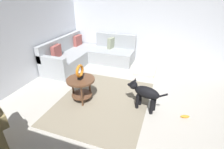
{
  "coord_description": "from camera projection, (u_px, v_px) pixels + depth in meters",
  "views": [
    {
      "loc": [
        -2.7,
        -0.52,
        2.24
      ],
      "look_at": [
        0.45,
        0.6,
        0.55
      ],
      "focal_mm": 27.25,
      "sensor_mm": 36.0,
      "label": 1
    }
  ],
  "objects": [
    {
      "name": "dog_toy_ball",
      "position": [
        148.0,
        95.0,
        3.92
      ],
      "size": [
        0.1,
        0.1,
        0.1
      ],
      "primitive_type": "sphere",
      "color": "green",
      "rests_on": "ground_plane"
    },
    {
      "name": "wall_back",
      "position": [
        4.0,
        34.0,
        3.7
      ],
      "size": [
        6.0,
        0.12,
        2.7
      ],
      "primitive_type": "cube",
      "color": "silver",
      "rests_on": "ground_plane"
    },
    {
      "name": "area_rug",
      "position": [
        103.0,
        101.0,
        3.77
      ],
      "size": [
        2.3,
        1.9,
        0.01
      ],
      "primitive_type": "cube",
      "color": "gray",
      "rests_on": "ground_plane"
    },
    {
      "name": "ground_plane",
      "position": [
        132.0,
        115.0,
        3.46
      ],
      "size": [
        6.0,
        6.0,
        0.1
      ],
      "primitive_type": "cube",
      "color": "#B7B2A8"
    },
    {
      "name": "side_table",
      "position": [
        81.0,
        84.0,
        3.64
      ],
      "size": [
        0.6,
        0.6,
        0.54
      ],
      "color": "brown",
      "rests_on": "ground_plane"
    },
    {
      "name": "dog_toy_bone",
      "position": [
        185.0,
        116.0,
        3.29
      ],
      "size": [
        0.11,
        0.19,
        0.06
      ],
      "primitive_type": "ellipsoid",
      "rotation": [
        0.0,
        0.0,
        1.88
      ],
      "color": "orange",
      "rests_on": "ground_plane"
    },
    {
      "name": "dog_bed_mat",
      "position": [
        145.0,
        70.0,
        5.1
      ],
      "size": [
        0.8,
        0.6,
        0.09
      ],
      "primitive_type": "cube",
      "color": "beige",
      "rests_on": "ground_plane"
    },
    {
      "name": "sectional_couch",
      "position": [
        87.0,
        55.0,
        5.58
      ],
      "size": [
        2.2,
        2.25,
        0.88
      ],
      "color": "#9EA3A8",
      "rests_on": "ground_plane"
    },
    {
      "name": "wall_right",
      "position": [
        157.0,
        21.0,
        5.3
      ],
      "size": [
        0.12,
        6.0,
        2.7
      ],
      "primitive_type": "cube",
      "color": "silver",
      "rests_on": "ground_plane"
    },
    {
      "name": "torus_sculpture",
      "position": [
        80.0,
        72.0,
        3.5
      ],
      "size": [
        0.28,
        0.08,
        0.33
      ],
      "color": "black",
      "rests_on": "side_table"
    },
    {
      "name": "dog",
      "position": [
        145.0,
        93.0,
        3.39
      ],
      "size": [
        0.34,
        0.83,
        0.63
      ],
      "rotation": [
        0.0,
        0.0,
        6.03
      ],
      "color": "black",
      "rests_on": "ground_plane"
    }
  ]
}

